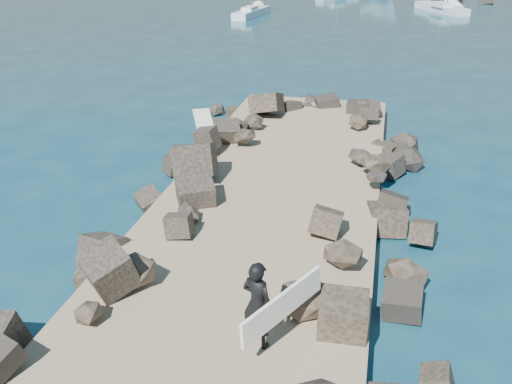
% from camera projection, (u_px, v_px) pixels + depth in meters
% --- Properties ---
extents(ground, '(800.00, 800.00, 0.00)m').
position_uv_depth(ground, '(264.00, 227.00, 15.58)').
color(ground, '#0F384C').
rests_on(ground, ground).
extents(jetty, '(6.00, 26.00, 0.60)m').
position_uv_depth(jetty, '(247.00, 254.00, 13.68)').
color(jetty, '#8C7759').
rests_on(jetty, ground).
extents(riprap_left, '(2.60, 22.00, 1.00)m').
position_uv_depth(riprap_left, '(142.00, 225.00, 14.62)').
color(riprap_left, black).
rests_on(riprap_left, ground).
extents(riprap_right, '(2.60, 22.00, 1.00)m').
position_uv_depth(riprap_right, '(371.00, 250.00, 13.46)').
color(riprap_right, black).
rests_on(riprap_right, ground).
extents(surfboard_resting, '(1.55, 2.45, 0.08)m').
position_uv_depth(surfboard_resting, '(205.00, 130.00, 19.84)').
color(surfboard_resting, white).
rests_on(surfboard_resting, riprap_left).
extents(surfer_with_board, '(1.37, 1.86, 1.70)m').
position_uv_depth(surfer_with_board, '(261.00, 304.00, 9.94)').
color(surfer_with_board, black).
rests_on(surfer_with_board, jetty).
extents(sailboat_c, '(4.87, 7.12, 8.72)m').
position_uv_depth(sailboat_c, '(441.00, 8.00, 55.09)').
color(sailboat_c, white).
rests_on(sailboat_c, ground).
extents(sailboat_a, '(2.33, 6.42, 7.66)m').
position_uv_depth(sailboat_a, '(251.00, 13.00, 52.12)').
color(sailboat_a, white).
rests_on(sailboat_a, ground).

